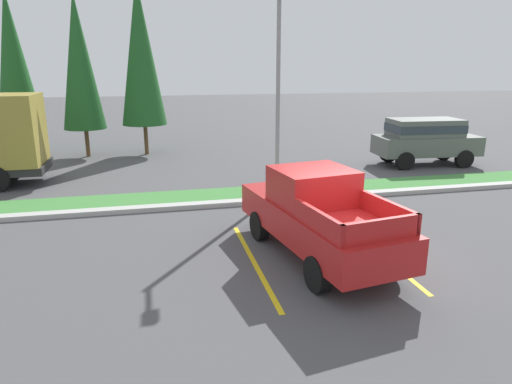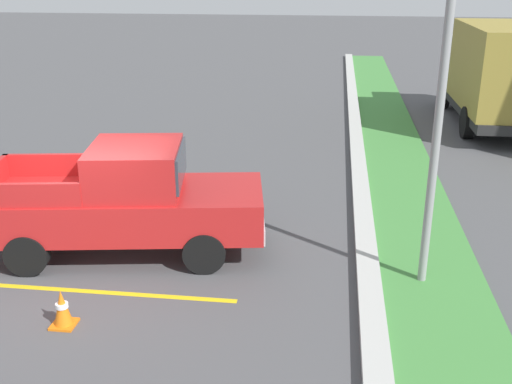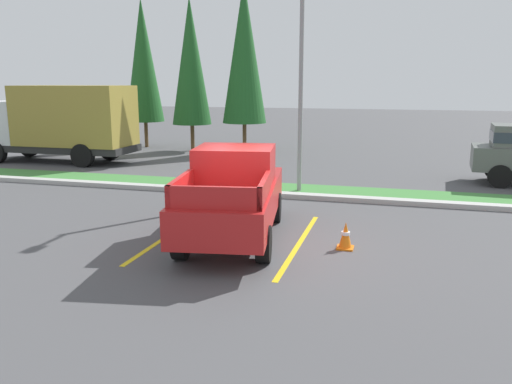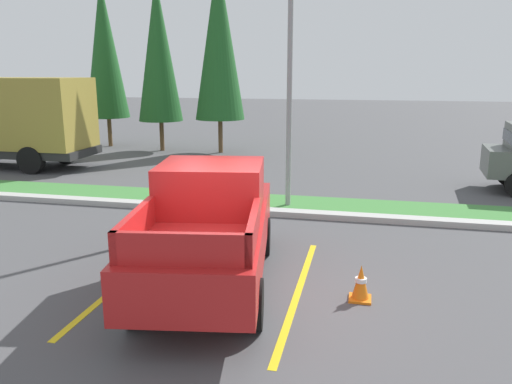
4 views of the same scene
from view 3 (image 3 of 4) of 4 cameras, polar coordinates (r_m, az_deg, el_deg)
name	(u,v)px [view 3 (image 3 of 4)]	position (r m, az deg, el deg)	size (l,w,h in m)	color
ground_plane	(252,246)	(11.52, -0.44, -5.95)	(120.00, 120.00, 0.00)	#4C4C4F
parking_line_near	(172,233)	(12.63, -9.20, -4.46)	(0.12, 4.80, 0.01)	yellow
parking_line_far	(299,243)	(11.72, 4.80, -5.66)	(0.12, 4.80, 0.01)	yellow
curb_strip	(296,196)	(16.20, 4.39, -0.40)	(56.00, 0.40, 0.15)	#B2B2AD
grass_median	(302,190)	(17.27, 5.09, 0.22)	(56.00, 1.80, 0.06)	#42843D
pickup_truck_main	(234,194)	(11.87, -2.48, -0.22)	(2.70, 5.46, 2.10)	black
cargo_truck_distant	(62,121)	(24.85, -20.61, 7.35)	(6.82, 2.54, 3.40)	black
street_light	(300,73)	(16.56, 4.89, 12.98)	(0.24, 1.49, 6.59)	gray
cypress_tree_leftmost	(143,61)	(29.33, -12.35, 13.95)	(2.06, 2.06, 7.92)	brown
cypress_tree_left_inner	(191,62)	(27.33, -7.22, 14.09)	(2.02, 2.02, 7.76)	brown
cypress_tree_center	(244,52)	(26.38, -1.32, 15.17)	(2.20, 2.20, 8.47)	brown
traffic_cone	(346,236)	(11.41, 9.85, -4.78)	(0.36, 0.36, 0.60)	orange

